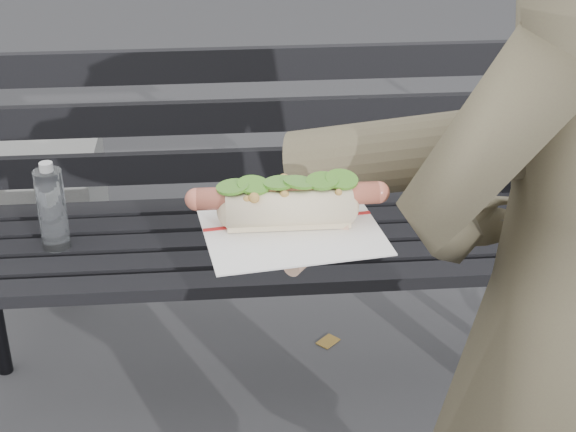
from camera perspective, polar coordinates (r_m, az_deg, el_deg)
name	(u,v)px	position (r m, az deg, el deg)	size (l,w,h in m)	color
park_bench	(246,206)	(2.11, -2.74, 0.62)	(1.50, 0.44, 0.88)	black
person	(572,335)	(1.25, 17.86, -7.30)	(0.58, 0.38, 1.59)	brown
held_hotdog	(446,162)	(1.04, 10.18, 3.45)	(0.62, 0.30, 0.20)	brown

